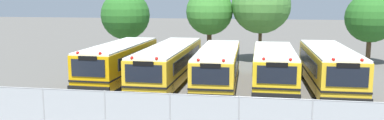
{
  "coord_description": "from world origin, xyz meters",
  "views": [
    {
      "loc": [
        2.53,
        -25.2,
        5.65
      ],
      "look_at": [
        -1.75,
        0.0,
        1.6
      ],
      "focal_mm": 37.12,
      "sensor_mm": 36.0,
      "label": 1
    }
  ],
  "objects_px": {
    "tree_1": "(210,12)",
    "school_bus_1": "(169,62)",
    "tree_2": "(263,5)",
    "traffic_cone": "(118,118)",
    "school_bus_3": "(274,66)",
    "tree_0": "(124,15)",
    "school_bus_4": "(329,67)",
    "tree_3": "(372,18)",
    "school_bus_2": "(218,65)",
    "school_bus_0": "(120,61)"
  },
  "relations": [
    {
      "from": "tree_1",
      "to": "school_bus_1",
      "type": "bearing_deg",
      "value": -98.97
    },
    {
      "from": "tree_2",
      "to": "traffic_cone",
      "type": "relative_size",
      "value": 11.68
    },
    {
      "from": "school_bus_3",
      "to": "tree_0",
      "type": "xyz_separation_m",
      "value": [
        -12.96,
        9.2,
        2.75
      ]
    },
    {
      "from": "school_bus_4",
      "to": "tree_3",
      "type": "height_order",
      "value": "tree_3"
    },
    {
      "from": "school_bus_2",
      "to": "tree_2",
      "type": "relative_size",
      "value": 1.39
    },
    {
      "from": "traffic_cone",
      "to": "school_bus_3",
      "type": "bearing_deg",
      "value": 51.12
    },
    {
      "from": "school_bus_0",
      "to": "school_bus_1",
      "type": "relative_size",
      "value": 0.84
    },
    {
      "from": "school_bus_1",
      "to": "tree_3",
      "type": "bearing_deg",
      "value": -145.7
    },
    {
      "from": "school_bus_1",
      "to": "traffic_cone",
      "type": "xyz_separation_m",
      "value": [
        -0.24,
        -9.11,
        -1.04
      ]
    },
    {
      "from": "school_bus_1",
      "to": "tree_3",
      "type": "distance_m",
      "value": 18.46
    },
    {
      "from": "school_bus_0",
      "to": "school_bus_1",
      "type": "height_order",
      "value": "school_bus_0"
    },
    {
      "from": "tree_3",
      "to": "tree_2",
      "type": "bearing_deg",
      "value": -176.3
    },
    {
      "from": "tree_0",
      "to": "school_bus_1",
      "type": "bearing_deg",
      "value": -55.37
    },
    {
      "from": "school_bus_2",
      "to": "tree_0",
      "type": "distance_m",
      "value": 13.55
    },
    {
      "from": "tree_1",
      "to": "tree_2",
      "type": "height_order",
      "value": "tree_2"
    },
    {
      "from": "school_bus_0",
      "to": "school_bus_4",
      "type": "height_order",
      "value": "school_bus_4"
    },
    {
      "from": "school_bus_0",
      "to": "school_bus_4",
      "type": "relative_size",
      "value": 0.98
    },
    {
      "from": "school_bus_2",
      "to": "school_bus_3",
      "type": "relative_size",
      "value": 1.15
    },
    {
      "from": "tree_3",
      "to": "school_bus_3",
      "type": "bearing_deg",
      "value": -128.57
    },
    {
      "from": "school_bus_0",
      "to": "school_bus_2",
      "type": "distance_m",
      "value": 6.74
    },
    {
      "from": "school_bus_3",
      "to": "school_bus_1",
      "type": "bearing_deg",
      "value": -2.6
    },
    {
      "from": "school_bus_1",
      "to": "tree_2",
      "type": "relative_size",
      "value": 1.54
    },
    {
      "from": "school_bus_1",
      "to": "school_bus_2",
      "type": "relative_size",
      "value": 1.11
    },
    {
      "from": "school_bus_2",
      "to": "school_bus_4",
      "type": "relative_size",
      "value": 1.05
    },
    {
      "from": "school_bus_4",
      "to": "tree_3",
      "type": "distance_m",
      "value": 11.9
    },
    {
      "from": "tree_2",
      "to": "tree_3",
      "type": "bearing_deg",
      "value": 3.7
    },
    {
      "from": "school_bus_0",
      "to": "tree_3",
      "type": "xyz_separation_m",
      "value": [
        18.6,
        10.28,
        2.5
      ]
    },
    {
      "from": "school_bus_0",
      "to": "school_bus_2",
      "type": "bearing_deg",
      "value": 178.5
    },
    {
      "from": "school_bus_3",
      "to": "tree_1",
      "type": "relative_size",
      "value": 1.42
    },
    {
      "from": "school_bus_3",
      "to": "school_bus_4",
      "type": "xyz_separation_m",
      "value": [
        3.32,
        0.01,
        0.07
      ]
    },
    {
      "from": "tree_2",
      "to": "traffic_cone",
      "type": "bearing_deg",
      "value": -108.83
    },
    {
      "from": "traffic_cone",
      "to": "school_bus_2",
      "type": "bearing_deg",
      "value": 67.57
    },
    {
      "from": "school_bus_4",
      "to": "tree_2",
      "type": "xyz_separation_m",
      "value": [
        -4.02,
        9.9,
        3.56
      ]
    },
    {
      "from": "tree_3",
      "to": "tree_1",
      "type": "bearing_deg",
      "value": -177.71
    },
    {
      "from": "school_bus_1",
      "to": "school_bus_2",
      "type": "height_order",
      "value": "school_bus_1"
    },
    {
      "from": "tree_3",
      "to": "school_bus_0",
      "type": "bearing_deg",
      "value": -151.07
    },
    {
      "from": "tree_0",
      "to": "school_bus_2",
      "type": "bearing_deg",
      "value": -44.52
    },
    {
      "from": "school_bus_2",
      "to": "school_bus_0",
      "type": "bearing_deg",
      "value": -4.09
    },
    {
      "from": "school_bus_0",
      "to": "school_bus_1",
      "type": "bearing_deg",
      "value": -176.85
    },
    {
      "from": "school_bus_0",
      "to": "traffic_cone",
      "type": "height_order",
      "value": "school_bus_0"
    },
    {
      "from": "tree_2",
      "to": "school_bus_2",
      "type": "bearing_deg",
      "value": -105.58
    },
    {
      "from": "school_bus_4",
      "to": "tree_2",
      "type": "relative_size",
      "value": 1.32
    },
    {
      "from": "school_bus_1",
      "to": "tree_1",
      "type": "height_order",
      "value": "tree_1"
    },
    {
      "from": "school_bus_3",
      "to": "school_bus_4",
      "type": "height_order",
      "value": "school_bus_4"
    },
    {
      "from": "school_bus_2",
      "to": "school_bus_4",
      "type": "distance_m",
      "value": 6.81
    },
    {
      "from": "tree_1",
      "to": "traffic_cone",
      "type": "distance_m",
      "value": 19.25
    },
    {
      "from": "school_bus_2",
      "to": "school_bus_3",
      "type": "bearing_deg",
      "value": -179.72
    },
    {
      "from": "tree_2",
      "to": "traffic_cone",
      "type": "xyz_separation_m",
      "value": [
        -6.37,
        -18.69,
        -4.65
      ]
    },
    {
      "from": "school_bus_4",
      "to": "school_bus_2",
      "type": "bearing_deg",
      "value": 0.23
    },
    {
      "from": "tree_0",
      "to": "tree_1",
      "type": "distance_m",
      "value": 7.68
    }
  ]
}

